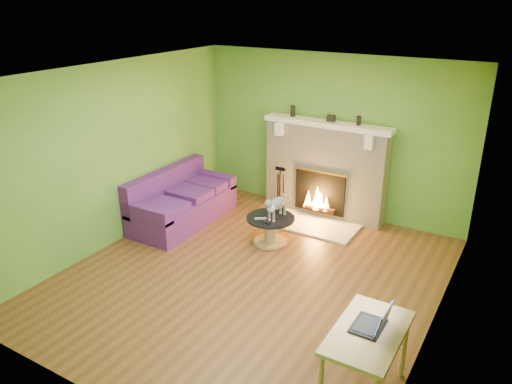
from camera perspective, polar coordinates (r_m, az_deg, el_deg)
floor at (r=6.61m, az=-0.53°, el=-9.62°), size 5.00×5.00×0.00m
ceiling at (r=5.70m, az=-0.62°, el=13.28°), size 5.00×5.00×0.00m
wall_back at (r=8.16m, az=8.63°, el=6.36°), size 5.00×0.00×5.00m
wall_front at (r=4.31m, az=-18.33°, el=-9.36°), size 5.00×0.00×5.00m
wall_left at (r=7.39m, az=-15.70°, el=4.12°), size 0.00×5.00×5.00m
wall_right at (r=5.31m, az=20.70°, el=-3.53°), size 0.00×5.00×5.00m
window_frame at (r=4.40m, az=18.70°, el=-4.97°), size 0.00×1.20×1.20m
window_pane at (r=4.40m, az=18.59°, el=-4.95°), size 0.00×1.06×1.06m
fireplace at (r=8.16m, az=7.92°, el=2.50°), size 2.10×0.46×1.58m
hearth at (r=8.01m, az=6.18°, el=-3.67°), size 1.50×0.75×0.03m
mantel at (r=7.92m, az=8.15°, el=7.70°), size 2.10×0.28×0.08m
sofa at (r=8.07m, az=-8.59°, el=-1.18°), size 0.87×1.85×0.83m
coffee_table at (r=7.34m, az=1.66°, el=-4.14°), size 0.71×0.71×0.40m
desk at (r=4.64m, az=12.64°, el=-16.09°), size 0.57×0.98×0.73m
cat at (r=7.20m, az=2.44°, el=-1.60°), size 0.26×0.60×0.37m
remote_silver at (r=7.21m, az=0.52°, el=-3.04°), size 0.17×0.13×0.02m
remote_black at (r=7.11m, az=1.11°, el=-3.43°), size 0.17×0.08×0.02m
laptop at (r=4.56m, az=12.84°, el=-13.53°), size 0.30×0.34×0.26m
fire_tools at (r=8.22m, az=2.75°, el=0.26°), size 0.21×0.21×0.79m
mantel_vase_left at (r=8.17m, az=4.23°, el=9.23°), size 0.08×0.08×0.18m
mantel_vase_right at (r=7.75m, az=11.66°, el=8.00°), size 0.07×0.07×0.14m
mantel_box at (r=7.91m, az=8.58°, el=8.33°), size 0.12×0.08×0.10m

